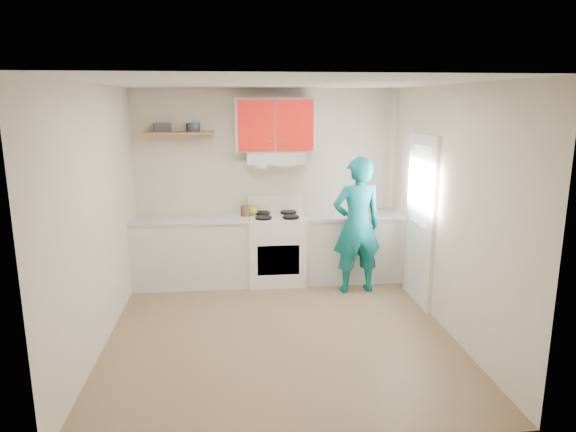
{
  "coord_description": "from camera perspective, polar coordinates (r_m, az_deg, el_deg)",
  "views": [
    {
      "loc": [
        -0.45,
        -5.07,
        2.43
      ],
      "look_at": [
        0.15,
        0.55,
        1.15
      ],
      "focal_mm": 31.78,
      "sensor_mm": 36.0,
      "label": 1
    }
  ],
  "objects": [
    {
      "name": "upper_cabinets",
      "position": [
        6.83,
        -1.49,
        10.15
      ],
      "size": [
        1.02,
        0.33,
        0.7
      ],
      "primitive_type": "cube",
      "color": "red",
      "rests_on": "back_wall"
    },
    {
      "name": "right_wall",
      "position": [
        5.66,
        17.47,
        0.65
      ],
      "size": [
        0.04,
        3.8,
        2.6
      ],
      "primitive_type": "cube",
      "color": "beige",
      "rests_on": "floor"
    },
    {
      "name": "left_wall",
      "position": [
        5.37,
        -20.51,
        -0.21
      ],
      "size": [
        0.04,
        3.8,
        2.6
      ],
      "primitive_type": "cube",
      "color": "beige",
      "rests_on": "floor"
    },
    {
      "name": "door",
      "position": [
        6.34,
        14.62,
        -0.46
      ],
      "size": [
        0.05,
        0.85,
        2.05
      ],
      "primitive_type": "cube",
      "color": "white",
      "rests_on": "floor"
    },
    {
      "name": "person",
      "position": [
        6.55,
        7.71,
        -1.07
      ],
      "size": [
        0.68,
        0.48,
        1.76
      ],
      "primitive_type": "imported",
      "rotation": [
        0.0,
        0.0,
        3.24
      ],
      "color": "#0C6E71",
      "rests_on": "floor"
    },
    {
      "name": "door_glass",
      "position": [
        6.25,
        14.6,
        3.33
      ],
      "size": [
        0.01,
        0.55,
        0.95
      ],
      "primitive_type": "cube",
      "color": "white",
      "rests_on": "door"
    },
    {
      "name": "shelf",
      "position": [
        6.87,
        -12.08,
        9.06
      ],
      "size": [
        0.9,
        0.3,
        0.04
      ],
      "primitive_type": "cube",
      "color": "brown",
      "rests_on": "back_wall"
    },
    {
      "name": "stove",
      "position": [
        6.95,
        -1.3,
        -3.71
      ],
      "size": [
        0.76,
        0.65,
        0.92
      ],
      "primitive_type": "cube",
      "color": "white",
      "rests_on": "floor"
    },
    {
      "name": "counter_left",
      "position": [
        6.98,
        -10.7,
        -3.94
      ],
      "size": [
        1.52,
        0.6,
        0.9
      ],
      "primitive_type": "cube",
      "color": "silver",
      "rests_on": "floor"
    },
    {
      "name": "books",
      "position": [
        6.91,
        -13.88,
        9.6
      ],
      "size": [
        0.24,
        0.2,
        0.11
      ],
      "primitive_type": "cube",
      "rotation": [
        0.0,
        0.0,
        0.23
      ],
      "color": "#3D363C",
      "rests_on": "shelf"
    },
    {
      "name": "back_wall",
      "position": [
        7.08,
        -2.36,
        3.56
      ],
      "size": [
        3.6,
        0.04,
        2.6
      ],
      "primitive_type": "cube",
      "color": "beige",
      "rests_on": "floor"
    },
    {
      "name": "cutting_board",
      "position": [
        6.9,
        4.29,
        -0.01
      ],
      "size": [
        0.31,
        0.24,
        0.02
      ],
      "primitive_type": "cube",
      "rotation": [
        0.0,
        0.0,
        0.11
      ],
      "color": "olive",
      "rests_on": "counter_right"
    },
    {
      "name": "front_wall",
      "position": [
        3.4,
        1.85,
        -6.67
      ],
      "size": [
        3.6,
        0.04,
        2.6
      ],
      "primitive_type": "cube",
      "color": "beige",
      "rests_on": "floor"
    },
    {
      "name": "range_hood",
      "position": [
        6.81,
        -1.43,
        6.56
      ],
      "size": [
        0.76,
        0.44,
        0.15
      ],
      "primitive_type": "cube",
      "color": "silver",
      "rests_on": "back_wall"
    },
    {
      "name": "silicone_mat",
      "position": [
        7.06,
        10.87,
        0.04
      ],
      "size": [
        0.4,
        0.37,
        0.01
      ],
      "primitive_type": "cube",
      "rotation": [
        0.0,
        0.0,
        -0.33
      ],
      "color": "red",
      "rests_on": "counter_right"
    },
    {
      "name": "crock",
      "position": [
        6.85,
        -4.78,
        0.47
      ],
      "size": [
        0.16,
        0.16,
        0.16
      ],
      "primitive_type": "cylinder",
      "rotation": [
        0.0,
        0.0,
        0.26
      ],
      "color": "#48351F",
      "rests_on": "counter_left"
    },
    {
      "name": "ceiling",
      "position": [
        5.09,
        -1.06,
        14.67
      ],
      "size": [
        3.6,
        3.8,
        0.04
      ],
      "primitive_type": "cube",
      "color": "white",
      "rests_on": "floor"
    },
    {
      "name": "floor",
      "position": [
        5.64,
        -0.95,
        -12.76
      ],
      "size": [
        3.8,
        3.8,
        0.0
      ],
      "primitive_type": "plane",
      "color": "brown",
      "rests_on": "ground"
    },
    {
      "name": "counter_right",
      "position": [
        7.14,
        7.05,
        -3.45
      ],
      "size": [
        1.32,
        0.6,
        0.9
      ],
      "primitive_type": "cube",
      "color": "silver",
      "rests_on": "floor"
    },
    {
      "name": "kettle",
      "position": [
        6.89,
        -4.08,
        0.7
      ],
      "size": [
        0.21,
        0.21,
        0.15
      ],
      "primitive_type": "ellipsoid",
      "rotation": [
        0.0,
        0.0,
        -0.25
      ],
      "color": "olive",
      "rests_on": "stove"
    },
    {
      "name": "tin",
      "position": [
        6.88,
        -10.59,
        9.73
      ],
      "size": [
        0.21,
        0.21,
        0.11
      ],
      "primitive_type": "cylinder",
      "rotation": [
        0.0,
        0.0,
        -0.17
      ],
      "color": "#333D4C",
      "rests_on": "shelf"
    }
  ]
}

